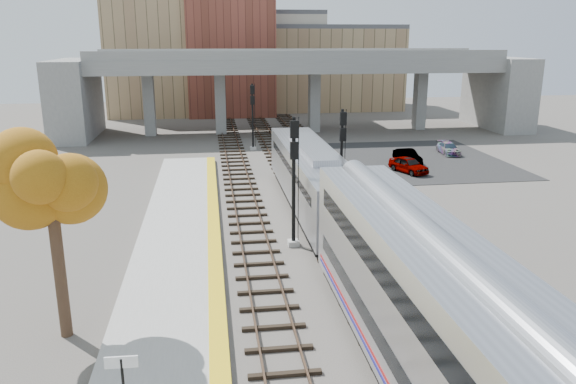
{
  "coord_description": "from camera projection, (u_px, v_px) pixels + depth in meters",
  "views": [
    {
      "loc": [
        -5.41,
        -20.39,
        10.97
      ],
      "look_at": [
        -1.13,
        9.73,
        2.5
      ],
      "focal_mm": 35.0,
      "sensor_mm": 36.0,
      "label": 1
    }
  ],
  "objects": [
    {
      "name": "ground",
      "position": [
        348.0,
        312.0,
        23.12
      ],
      "size": [
        160.0,
        160.0,
        0.0
      ],
      "primitive_type": "plane",
      "color": "#47423D",
      "rests_on": "ground"
    },
    {
      "name": "platform",
      "position": [
        169.0,
        320.0,
        22.09
      ],
      "size": [
        4.5,
        60.0,
        0.35
      ],
      "primitive_type": "cube",
      "color": "#9E9E99",
      "rests_on": "ground"
    },
    {
      "name": "yellow_strip",
      "position": [
        217.0,
        313.0,
        22.3
      ],
      "size": [
        0.7,
        60.0,
        0.01
      ],
      "primitive_type": "cube",
      "color": "yellow",
      "rests_on": "platform"
    },
    {
      "name": "tracks",
      "position": [
        314.0,
        216.0,
        35.15
      ],
      "size": [
        10.7,
        95.0,
        0.25
      ],
      "color": "black",
      "rests_on": "ground"
    },
    {
      "name": "overpass",
      "position": [
        297.0,
        82.0,
        65.15
      ],
      "size": [
        54.0,
        12.0,
        9.5
      ],
      "color": "slate",
      "rests_on": "ground"
    },
    {
      "name": "buildings_far",
      "position": [
        251.0,
        57.0,
        84.67
      ],
      "size": [
        43.0,
        21.0,
        20.6
      ],
      "color": "#A0865D",
      "rests_on": "ground"
    },
    {
      "name": "parking_lot",
      "position": [
        422.0,
        159.0,
        51.72
      ],
      "size": [
        14.0,
        18.0,
        0.04
      ],
      "primitive_type": "cube",
      "color": "black",
      "rests_on": "ground"
    },
    {
      "name": "locomotive",
      "position": [
        311.0,
        176.0,
        35.99
      ],
      "size": [
        3.02,
        19.05,
        4.1
      ],
      "color": "#A8AAB2",
      "rests_on": "ground"
    },
    {
      "name": "coach",
      "position": [
        472.0,
        368.0,
        14.29
      ],
      "size": [
        3.03,
        25.0,
        5.0
      ],
      "color": "#A8AAB2",
      "rests_on": "ground"
    },
    {
      "name": "signal_mast_near",
      "position": [
        294.0,
        184.0,
        29.44
      ],
      "size": [
        0.6,
        0.64,
        7.0
      ],
      "color": "#9E9E99",
      "rests_on": "ground"
    },
    {
      "name": "signal_mast_mid",
      "position": [
        341.0,
        162.0,
        36.23
      ],
      "size": [
        0.6,
        0.64,
        6.52
      ],
      "color": "#9E9E99",
      "rests_on": "ground"
    },
    {
      "name": "signal_mast_far",
      "position": [
        253.0,
        119.0,
        55.23
      ],
      "size": [
        0.6,
        0.64,
        6.53
      ],
      "color": "#9E9E99",
      "rests_on": "ground"
    },
    {
      "name": "station_sign",
      "position": [
        123.0,
        377.0,
        15.31
      ],
      "size": [
        0.9,
        0.08,
        2.27
      ],
      "rotation": [
        0.0,
        0.0,
        -0.03
      ],
      "color": "black",
      "rests_on": "platform"
    },
    {
      "name": "tree",
      "position": [
        49.0,
        183.0,
        19.73
      ],
      "size": [
        3.6,
        3.6,
        8.07
      ],
      "color": "#382619",
      "rests_on": "ground"
    },
    {
      "name": "car_a",
      "position": [
        409.0,
        165.0,
        46.44
      ],
      "size": [
        2.81,
        4.11,
        1.3
      ],
      "primitive_type": "imported",
      "rotation": [
        0.0,
        0.0,
        0.37
      ],
      "color": "#99999E",
      "rests_on": "parking_lot"
    },
    {
      "name": "car_b",
      "position": [
        408.0,
        156.0,
        49.86
      ],
      "size": [
        1.63,
        3.83,
        1.23
      ],
      "primitive_type": "imported",
      "rotation": [
        0.0,
        0.0,
        0.09
      ],
      "color": "#99999E",
      "rests_on": "parking_lot"
    },
    {
      "name": "car_c",
      "position": [
        448.0,
        148.0,
        53.79
      ],
      "size": [
        1.82,
        3.84,
        1.08
      ],
      "primitive_type": "imported",
      "rotation": [
        0.0,
        0.0,
        -0.08
      ],
      "color": "#99999E",
      "rests_on": "parking_lot"
    }
  ]
}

